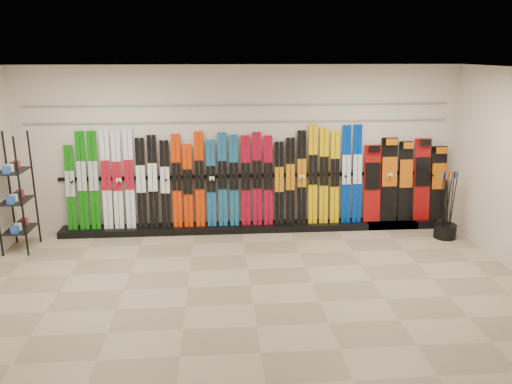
{
  "coord_description": "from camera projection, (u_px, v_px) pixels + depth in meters",
  "views": [
    {
      "loc": [
        -0.44,
        -6.47,
        3.21
      ],
      "look_at": [
        0.16,
        1.0,
        1.1
      ],
      "focal_mm": 35.0,
      "sensor_mm": 36.0,
      "label": 1
    }
  ],
  "objects": [
    {
      "name": "ski_rack_base",
      "position": [
        254.0,
        227.0,
        9.3
      ],
      "size": [
        8.0,
        0.4,
        0.12
      ],
      "primitive_type": "cube",
      "color": "black",
      "rests_on": "floor"
    },
    {
      "name": "pole_bin",
      "position": [
        445.0,
        231.0,
        8.91
      ],
      "size": [
        0.39,
        0.39,
        0.25
      ],
      "primitive_type": "cylinder",
      "color": "black",
      "rests_on": "floor"
    },
    {
      "name": "floor",
      "position": [
        250.0,
        285.0,
        7.11
      ],
      "size": [
        8.0,
        8.0,
        0.0
      ],
      "primitive_type": "plane",
      "color": "gray",
      "rests_on": "ground"
    },
    {
      "name": "slatwall_rail_0",
      "position": [
        241.0,
        122.0,
        8.95
      ],
      "size": [
        7.6,
        0.02,
        0.03
      ],
      "primitive_type": "cube",
      "color": "gray",
      "rests_on": "back_wall"
    },
    {
      "name": "ceiling",
      "position": [
        250.0,
        69.0,
        6.3
      ],
      "size": [
        8.0,
        8.0,
        0.0
      ],
      "primitive_type": "plane",
      "rotation": [
        3.14,
        0.0,
        0.0
      ],
      "color": "silver",
      "rests_on": "back_wall"
    },
    {
      "name": "skis",
      "position": [
        218.0,
        180.0,
        9.06
      ],
      "size": [
        5.37,
        0.25,
        1.83
      ],
      "color": "#0C6C09",
      "rests_on": "ski_rack_base"
    },
    {
      "name": "snowboards",
      "position": [
        405.0,
        181.0,
        9.37
      ],
      "size": [
        1.59,
        0.24,
        1.56
      ],
      "color": "#990C0C",
      "rests_on": "ski_rack_base"
    },
    {
      "name": "accessory_rack",
      "position": [
        15.0,
        193.0,
        8.17
      ],
      "size": [
        0.4,
        0.6,
        1.96
      ],
      "primitive_type": "cube",
      "color": "black",
      "rests_on": "floor"
    },
    {
      "name": "ski_poles",
      "position": [
        446.0,
        204.0,
        8.81
      ],
      "size": [
        0.35,
        0.24,
        1.18
      ],
      "color": "black",
      "rests_on": "pole_bin"
    },
    {
      "name": "back_wall",
      "position": [
        241.0,
        149.0,
        9.1
      ],
      "size": [
        8.0,
        0.0,
        8.0
      ],
      "primitive_type": "plane",
      "rotation": [
        1.57,
        0.0,
        0.0
      ],
      "color": "beige",
      "rests_on": "floor"
    },
    {
      "name": "slatwall_rail_1",
      "position": [
        240.0,
        105.0,
        8.87
      ],
      "size": [
        7.6,
        0.02,
        0.03
      ],
      "primitive_type": "cube",
      "color": "gray",
      "rests_on": "back_wall"
    }
  ]
}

